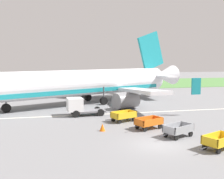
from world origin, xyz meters
TOP-DOWN VIEW (x-y plane):
  - ground_plane at (0.00, 0.00)m, footprint 220.00×220.00m
  - grass_strip at (0.00, 52.61)m, footprint 220.00×28.00m
  - apron_stripe at (0.00, 12.55)m, footprint 120.00×0.36m
  - airplane at (-2.74, 20.77)m, footprint 35.86×29.34m
  - baggage_cart_second_in_row at (3.92, -1.91)m, footprint 3.54×2.30m
  - baggage_cart_third_in_row at (2.47, 1.71)m, footprint 3.53×2.32m
  - baggage_cart_fourth_in_row at (0.96, 4.77)m, footprint 3.57×2.23m
  - baggage_cart_far_end at (-0.53, 8.28)m, footprint 3.57×2.23m
  - service_truck_beside_carts at (-4.79, 12.31)m, footprint 4.49×2.26m
  - traffic_cone_near_plane at (-3.42, 4.98)m, footprint 0.52×0.52m
  - traffic_cone_mid_apron at (-5.30, 13.66)m, footprint 0.50×0.50m

SIDE VIEW (x-z plane):
  - ground_plane at x=0.00m, z-range 0.00..0.00m
  - apron_stripe at x=0.00m, z-range 0.00..0.01m
  - grass_strip at x=0.00m, z-range 0.00..0.06m
  - traffic_cone_mid_apron at x=-5.30m, z-range 0.00..0.66m
  - traffic_cone_near_plane at x=-3.42m, z-range 0.00..0.68m
  - baggage_cart_second_in_row at x=3.92m, z-range 0.07..1.14m
  - baggage_cart_third_in_row at x=2.47m, z-range 0.07..1.14m
  - baggage_cart_fourth_in_row at x=0.96m, z-range 0.07..1.14m
  - baggage_cart_far_end at x=-0.53m, z-range 0.07..1.14m
  - service_truck_beside_carts at x=-4.79m, z-range 0.05..2.15m
  - airplane at x=-2.74m, z-range -2.62..8.72m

